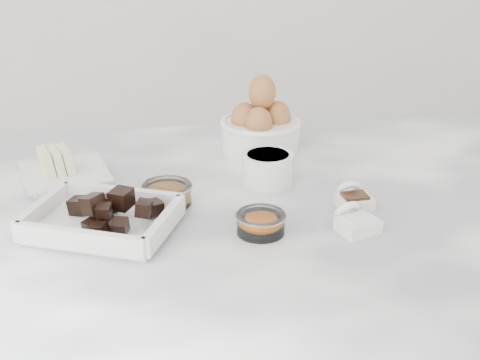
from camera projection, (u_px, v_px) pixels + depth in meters
name	position (u px, v px, depth m)	size (l,w,h in m)	color
marble_slab	(229.00, 226.00, 0.98)	(1.20, 0.80, 0.04)	white
chocolate_dish	(102.00, 216.00, 0.91)	(0.23, 0.21, 0.05)	white
butter_plate	(63.00, 169.00, 1.08)	(0.16, 0.16, 0.06)	white
sugar_ramekin	(268.00, 167.00, 1.06)	(0.08, 0.08, 0.05)	white
egg_bowl	(261.00, 127.00, 1.19)	(0.15, 0.15, 0.14)	white
honey_bowl	(167.00, 194.00, 0.99)	(0.08, 0.08, 0.03)	white
zest_bowl	(261.00, 222.00, 0.91)	(0.07, 0.07, 0.03)	white
vanilla_spoon	(353.00, 198.00, 0.99)	(0.05, 0.06, 0.04)	white
salt_spoon	(355.00, 221.00, 0.92)	(0.07, 0.08, 0.04)	white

